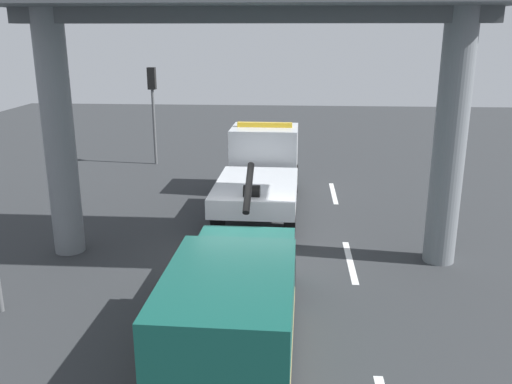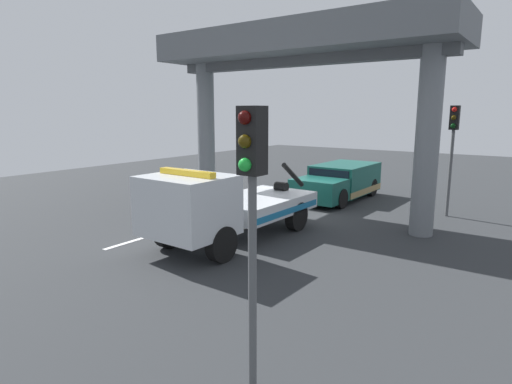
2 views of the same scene
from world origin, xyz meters
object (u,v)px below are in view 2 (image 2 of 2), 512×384
(traffic_light_near, at_px, (453,136))
(tow_truck_white, at_px, (221,206))
(traffic_light_far, at_px, (251,190))
(towed_van_green, at_px, (340,182))

(traffic_light_near, bearing_deg, tow_truck_white, -31.93)
(traffic_light_near, height_order, traffic_light_far, traffic_light_near)
(tow_truck_white, bearing_deg, towed_van_green, 179.88)
(traffic_light_near, relative_size, traffic_light_far, 1.04)
(towed_van_green, height_order, traffic_light_near, traffic_light_near)
(towed_van_green, bearing_deg, traffic_light_far, 19.46)
(tow_truck_white, distance_m, traffic_light_near, 9.41)
(towed_van_green, bearing_deg, traffic_light_near, 81.28)
(tow_truck_white, distance_m, traffic_light_far, 7.33)
(towed_van_green, distance_m, traffic_light_far, 14.75)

